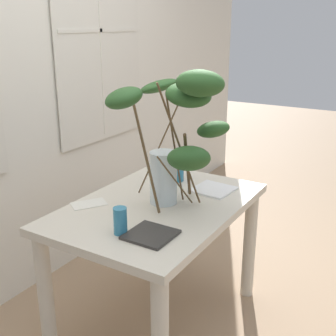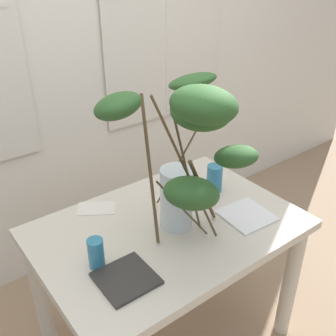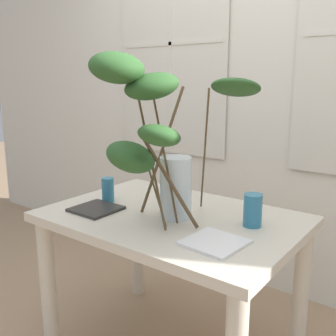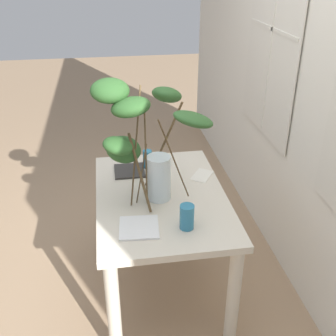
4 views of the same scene
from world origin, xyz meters
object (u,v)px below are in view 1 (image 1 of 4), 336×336
object	(u,v)px
vase_with_branches	(177,127)
plate_square_left	(151,235)
plate_square_right	(213,189)
drinking_glass_blue_left	(120,221)
dining_table	(158,226)
drinking_glass_blue_right	(177,169)

from	to	relation	value
vase_with_branches	plate_square_left	world-z (taller)	vase_with_branches
plate_square_right	drinking_glass_blue_left	bearing A→B (deg)	169.72
vase_with_branches	plate_square_right	bearing A→B (deg)	-9.43
dining_table	drinking_glass_blue_left	world-z (taller)	drinking_glass_blue_left
drinking_glass_blue_left	plate_square_right	world-z (taller)	drinking_glass_blue_left
drinking_glass_blue_left	drinking_glass_blue_right	distance (m)	0.74
plate_square_left	plate_square_right	xyz separation A→B (m)	(0.65, 0.00, -0.00)
dining_table	drinking_glass_blue_left	size ratio (longest dim) A/B	9.15
dining_table	drinking_glass_blue_right	xyz separation A→B (m)	(0.36, 0.09, 0.20)
drinking_glass_blue_left	dining_table	bearing A→B (deg)	6.11
drinking_glass_blue_right	plate_square_right	xyz separation A→B (m)	(-0.03, -0.26, -0.06)
plate_square_left	drinking_glass_blue_left	bearing A→B (deg)	110.74
vase_with_branches	plate_square_left	size ratio (longest dim) A/B	3.63
drinking_glass_blue_right	plate_square_left	xyz separation A→B (m)	(-0.68, -0.26, -0.06)
dining_table	plate_square_left	bearing A→B (deg)	-152.43
drinking_glass_blue_right	plate_square_left	bearing A→B (deg)	-159.24
plate_square_left	plate_square_right	bearing A→B (deg)	0.25
dining_table	drinking_glass_blue_right	world-z (taller)	drinking_glass_blue_right
vase_with_branches	drinking_glass_blue_left	xyz separation A→B (m)	(-0.37, 0.07, -0.36)
drinking_glass_blue_left	drinking_glass_blue_right	xyz separation A→B (m)	(0.73, 0.13, 0.01)
vase_with_branches	drinking_glass_blue_left	distance (m)	0.53
drinking_glass_blue_right	dining_table	bearing A→B (deg)	-166.00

